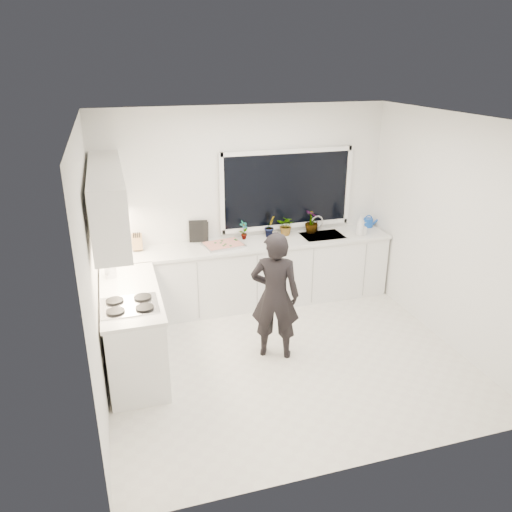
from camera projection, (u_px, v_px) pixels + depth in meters
name	position (u px, v px, depth m)	size (l,w,h in m)	color
floor	(286.00, 358.00, 5.82)	(4.00, 3.50, 0.02)	beige
wall_back	(245.00, 206.00, 6.88)	(4.00, 0.02, 2.70)	white
wall_left	(91.00, 271.00, 4.78)	(0.02, 3.50, 2.70)	white
wall_right	(449.00, 232.00, 5.85)	(0.02, 3.50, 2.70)	white
ceiling	(292.00, 118.00, 4.81)	(4.00, 3.50, 0.02)	white
window	(287.00, 189.00, 6.94)	(1.80, 0.02, 1.00)	black
base_cabinets_back	(251.00, 275.00, 6.94)	(3.92, 0.58, 0.88)	white
base_cabinets_left	(134.00, 331.00, 5.52)	(0.58, 1.60, 0.88)	white
countertop_back	(251.00, 244.00, 6.76)	(3.94, 0.62, 0.04)	silver
countertop_left	(130.00, 293.00, 5.35)	(0.62, 1.60, 0.04)	silver
upper_cabinets	(108.00, 200.00, 5.28)	(0.34, 2.10, 0.70)	white
sink	(322.00, 239.00, 7.06)	(0.58, 0.42, 0.14)	silver
faucet	(317.00, 224.00, 7.18)	(0.03, 0.03, 0.22)	silver
stovetop	(130.00, 305.00, 5.02)	(0.56, 0.48, 0.03)	black
person	(275.00, 296.00, 5.61)	(0.55, 0.36, 1.52)	black
pizza_tray	(223.00, 245.00, 6.63)	(0.51, 0.38, 0.03)	#B2B2B6
pizza	(223.00, 244.00, 6.62)	(0.47, 0.34, 0.01)	red
watering_can	(368.00, 223.00, 7.37)	(0.14, 0.14, 0.13)	#1248B1
paper_towel_roll	(109.00, 245.00, 6.32)	(0.11, 0.11, 0.26)	silver
knife_block	(137.00, 242.00, 6.45)	(0.13, 0.10, 0.22)	#A06F4A
utensil_crock	(110.00, 271.00, 5.67)	(0.13, 0.13, 0.16)	#B5B6BA
picture_frame_large	(200.00, 232.00, 6.76)	(0.22, 0.02, 0.28)	black
picture_frame_small	(198.00, 231.00, 6.75)	(0.25, 0.02, 0.30)	black
herb_plants	(288.00, 225.00, 7.01)	(1.21, 0.33, 0.33)	#26662D
soap_bottles	(361.00, 226.00, 6.99)	(0.16, 0.15, 0.30)	#D8BF66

